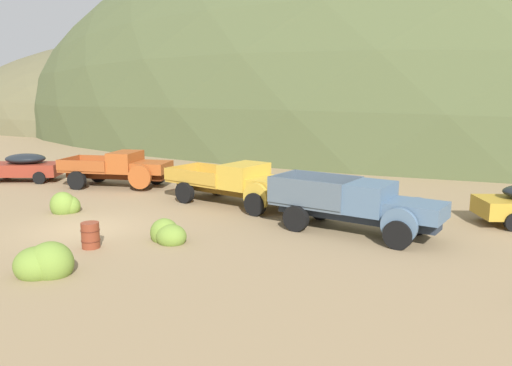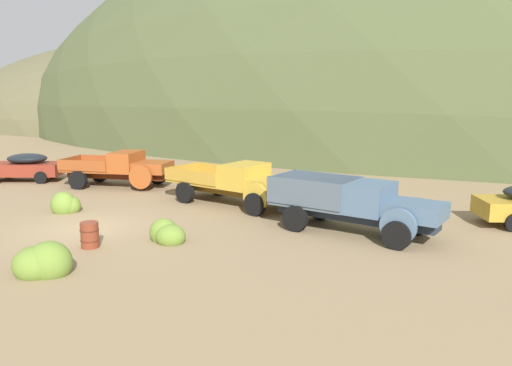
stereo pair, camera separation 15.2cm
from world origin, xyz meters
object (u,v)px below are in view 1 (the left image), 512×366
object	(u,v)px
truck_oxide_orange	(124,168)
oil_drum_spare	(90,235)
car_rust_red	(19,167)
truck_faded_yellow	(243,184)
truck_chalk_blue	(366,207)

from	to	relation	value
truck_oxide_orange	oil_drum_spare	world-z (taller)	truck_oxide_orange
car_rust_red	truck_faded_yellow	world-z (taller)	truck_faded_yellow
truck_oxide_orange	oil_drum_spare	xyz separation A→B (m)	(4.75, -9.48, -0.58)
truck_faded_yellow	truck_chalk_blue	distance (m)	6.37
truck_oxide_orange	truck_chalk_blue	world-z (taller)	truck_chalk_blue
truck_faded_yellow	oil_drum_spare	size ratio (longest dim) A/B	8.06
truck_chalk_blue	oil_drum_spare	distance (m)	9.42
oil_drum_spare	car_rust_red	bearing A→B (deg)	141.05
truck_faded_yellow	truck_oxide_orange	bearing A→B (deg)	-178.06
car_rust_red	truck_faded_yellow	bearing A→B (deg)	153.43
truck_oxide_orange	car_rust_red	bearing A→B (deg)	176.46
truck_oxide_orange	truck_chalk_blue	xyz separation A→B (m)	(13.09, -5.12, 0.01)
car_rust_red	truck_chalk_blue	distance (m)	20.24
car_rust_red	oil_drum_spare	world-z (taller)	car_rust_red
car_rust_red	truck_oxide_orange	size ratio (longest dim) A/B	0.81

